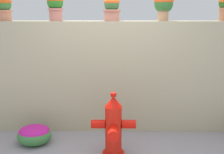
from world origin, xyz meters
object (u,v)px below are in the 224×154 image
at_px(potted_plant_3, 112,8).
at_px(potted_plant_2, 55,5).
at_px(potted_plant_1, 4,7).
at_px(flower_bush_left, 34,134).
at_px(fire_hydrant, 113,127).
at_px(potted_plant_4, 164,4).

bearing_deg(potted_plant_3, potted_plant_2, -178.85).
bearing_deg(potted_plant_1, potted_plant_3, -1.12).
height_order(potted_plant_1, flower_bush_left, potted_plant_1).
bearing_deg(flower_bush_left, potted_plant_2, 63.36).
bearing_deg(potted_plant_2, potted_plant_1, 176.46).
height_order(potted_plant_3, fire_hydrant, potted_plant_3).
bearing_deg(fire_hydrant, potted_plant_3, 91.85).
distance_m(potted_plant_2, potted_plant_3, 0.90).
height_order(potted_plant_2, fire_hydrant, potted_plant_2).
xyz_separation_m(potted_plant_3, flower_bush_left, (-1.19, -0.60, -1.91)).
bearing_deg(potted_plant_2, potted_plant_3, 1.15).
relative_size(potted_plant_4, fire_hydrant, 0.46).
relative_size(potted_plant_2, flower_bush_left, 0.79).
bearing_deg(potted_plant_2, potted_plant_4, 1.86).
bearing_deg(potted_plant_3, potted_plant_4, 2.61).
relative_size(potted_plant_2, fire_hydrant, 0.45).
distance_m(potted_plant_2, flower_bush_left, 2.06).
relative_size(potted_plant_2, potted_plant_3, 1.11).
distance_m(potted_plant_4, fire_hydrant, 2.12).
bearing_deg(potted_plant_4, potted_plant_2, -178.14).
bearing_deg(flower_bush_left, potted_plant_3, 26.87).
bearing_deg(potted_plant_4, flower_bush_left, -162.40).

